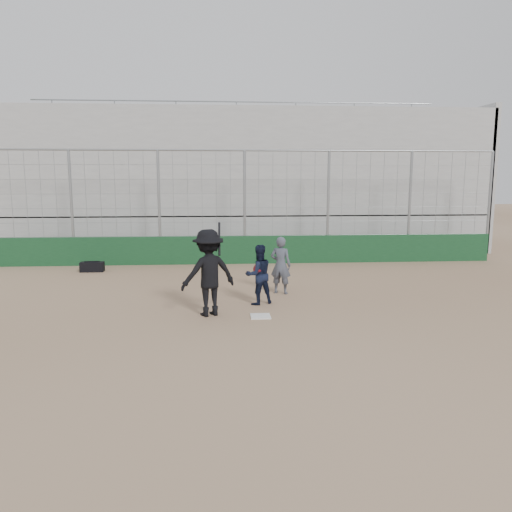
{
  "coord_description": "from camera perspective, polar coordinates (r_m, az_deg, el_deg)",
  "views": [
    {
      "loc": [
        -0.87,
        -10.71,
        3.07
      ],
      "look_at": [
        0.0,
        1.4,
        1.15
      ],
      "focal_mm": 35.0,
      "sensor_mm": 36.0,
      "label": 1
    }
  ],
  "objects": [
    {
      "name": "bleachers",
      "position": [
        22.68,
        -1.94,
        8.62
      ],
      "size": [
        20.25,
        6.7,
        6.98
      ],
      "color": "#9B9B9B",
      "rests_on": "ground"
    },
    {
      "name": "umpire",
      "position": [
        13.25,
        2.83,
        -1.38
      ],
      "size": [
        0.66,
        0.57,
        1.38
      ],
      "primitive_type": "imported",
      "rotation": [
        0.0,
        0.0,
        2.71
      ],
      "color": "#464B58",
      "rests_on": "ground"
    },
    {
      "name": "home_plate",
      "position": [
        11.18,
        0.52,
        -6.9
      ],
      "size": [
        0.44,
        0.44,
        0.02
      ],
      "primitive_type": "cube",
      "color": "white",
      "rests_on": "ground"
    },
    {
      "name": "equipment_bag",
      "position": [
        17.24,
        -18.22,
        -1.18
      ],
      "size": [
        0.75,
        0.32,
        0.36
      ],
      "color": "black",
      "rests_on": "ground"
    },
    {
      "name": "catcher_crouched",
      "position": [
        12.13,
        0.32,
        -3.24
      ],
      "size": [
        0.88,
        0.8,
        1.01
      ],
      "color": "black",
      "rests_on": "ground"
    },
    {
      "name": "backstop",
      "position": [
        17.86,
        -1.29,
        2.2
      ],
      "size": [
        18.1,
        0.25,
        4.04
      ],
      "color": "#12391D",
      "rests_on": "ground"
    },
    {
      "name": "batter_at_plate",
      "position": [
        11.15,
        -5.46,
        -1.91
      ],
      "size": [
        1.44,
        1.16,
        2.07
      ],
      "color": "black",
      "rests_on": "ground"
    },
    {
      "name": "ground",
      "position": [
        11.18,
        0.52,
        -6.96
      ],
      "size": [
        90.0,
        90.0,
        0.0
      ],
      "primitive_type": "plane",
      "color": "brown",
      "rests_on": "ground"
    }
  ]
}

